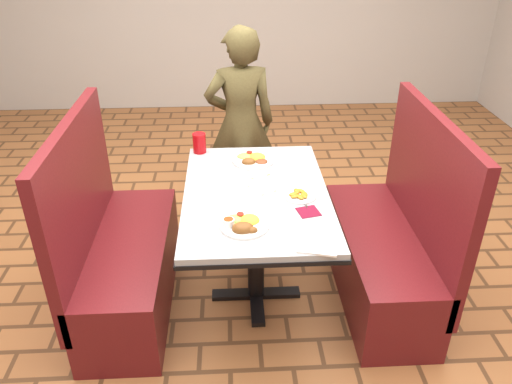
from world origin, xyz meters
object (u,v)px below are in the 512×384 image
booth_bench_right (388,249)px  far_dinner_plate (253,158)px  near_dinner_plate (243,222)px  diner_person (240,124)px  booth_bench_left (121,258)px  plantain_plate (300,195)px  dining_table (256,207)px  red_tumbler (199,143)px

booth_bench_right → far_dinner_plate: (-0.80, 0.39, 0.44)m
near_dinner_plate → diner_person: bearing=89.0°
booth_bench_left → far_dinner_plate: bearing=26.0°
booth_bench_right → plantain_plate: booth_bench_right is taller
near_dinner_plate → far_dinner_plate: near_dinner_plate is taller
plantain_plate → booth_bench_right: bearing=6.9°
dining_table → plantain_plate: bearing=-16.1°
dining_table → red_tumbler: (-0.33, 0.55, 0.16)m
dining_table → far_dinner_plate: 0.41m
dining_table → near_dinner_plate: (-0.08, -0.35, 0.12)m
booth_bench_left → far_dinner_plate: (0.80, 0.39, 0.44)m
far_dinner_plate → plantain_plate: size_ratio=1.44×
dining_table → plantain_plate: size_ratio=6.85×
diner_person → plantain_plate: 1.19m
booth_bench_left → plantain_plate: bearing=-3.8°
dining_table → booth_bench_right: size_ratio=1.01×
dining_table → booth_bench_right: 0.86m
booth_bench_right → plantain_plate: size_ratio=6.78×
far_dinner_plate → red_tumbler: 0.37m
near_dinner_plate → far_dinner_plate: size_ratio=0.97×
near_dinner_plate → booth_bench_right: bearing=21.5°
diner_person → red_tumbler: size_ratio=11.38×
diner_person → plantain_plate: diner_person is taller
booth_bench_left → near_dinner_plate: (0.72, -0.35, 0.45)m
dining_table → plantain_plate: plantain_plate is taller
booth_bench_left → diner_person: size_ratio=0.83×
diner_person → red_tumbler: 0.61m
near_dinner_plate → dining_table: bearing=76.8°
plantain_plate → dining_table: bearing=163.9°
red_tumbler → dining_table: bearing=-58.5°
booth_bench_left → far_dinner_plate: booth_bench_left is taller
diner_person → plantain_plate: (0.29, -1.15, 0.04)m
booth_bench_right → near_dinner_plate: 1.05m
plantain_plate → red_tumbler: bearing=132.8°
diner_person → plantain_plate: bearing=97.4°
plantain_plate → red_tumbler: red_tumbler is taller
diner_person → booth_bench_right: bearing=121.5°
dining_table → booth_bench_right: bearing=0.0°
booth_bench_left → red_tumbler: (0.46, 0.55, 0.48)m
red_tumbler → plantain_plate: bearing=-47.2°
near_dinner_plate → plantain_plate: near_dinner_plate is taller
far_dinner_plate → near_dinner_plate: bearing=-96.5°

